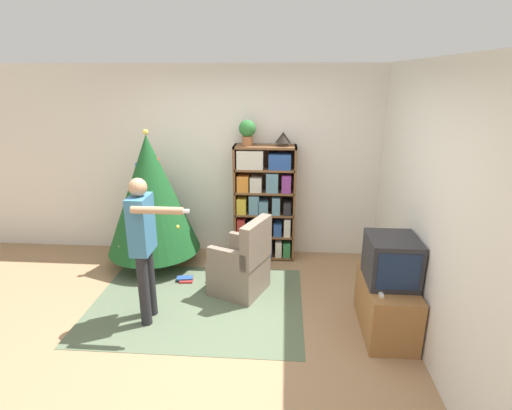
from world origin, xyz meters
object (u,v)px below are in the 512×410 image
object	(u,v)px
bookshelf	(264,202)
potted_plant	(247,131)
armchair	(242,267)
standing_person	(144,240)
christmas_tree	(151,194)
table_lamp	(283,138)
television	(392,260)

from	to	relation	value
bookshelf	potted_plant	distance (m)	0.98
armchair	standing_person	distance (m)	1.24
christmas_tree	table_lamp	size ratio (longest dim) A/B	9.10
television	christmas_tree	size ratio (longest dim) A/B	0.28
christmas_tree	standing_person	world-z (taller)	christmas_tree
potted_plant	christmas_tree	bearing A→B (deg)	-164.31
armchair	table_lamp	distance (m)	1.74
potted_plant	table_lamp	size ratio (longest dim) A/B	1.64
standing_person	table_lamp	xyz separation A→B (m)	(1.35, 1.62, 0.78)
christmas_tree	potted_plant	bearing A→B (deg)	15.69
potted_plant	table_lamp	world-z (taller)	potted_plant
television	table_lamp	size ratio (longest dim) A/B	2.56
standing_person	christmas_tree	bearing A→B (deg)	-164.65
bookshelf	armchair	bearing A→B (deg)	-101.58
television	bookshelf	bearing A→B (deg)	128.58
christmas_tree	potted_plant	xyz separation A→B (m)	(1.23, 0.34, 0.78)
television	armchair	world-z (taller)	television
christmas_tree	potted_plant	distance (m)	1.50
television	potted_plant	bearing A→B (deg)	132.91
television	standing_person	world-z (taller)	standing_person
armchair	bookshelf	bearing A→B (deg)	-168.50
armchair	table_lamp	world-z (taller)	table_lamp
potted_plant	table_lamp	distance (m)	0.47
armchair	table_lamp	size ratio (longest dim) A/B	4.60
christmas_tree	potted_plant	world-z (taller)	potted_plant
bookshelf	christmas_tree	world-z (taller)	christmas_tree
potted_plant	bookshelf	bearing A→B (deg)	-1.72
bookshelf	table_lamp	size ratio (longest dim) A/B	7.88
armchair	table_lamp	bearing A→B (deg)	179.06
bookshelf	christmas_tree	bearing A→B (deg)	-166.87
television	potted_plant	world-z (taller)	potted_plant
television	potted_plant	xyz separation A→B (m)	(-1.52, 1.64, 0.99)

